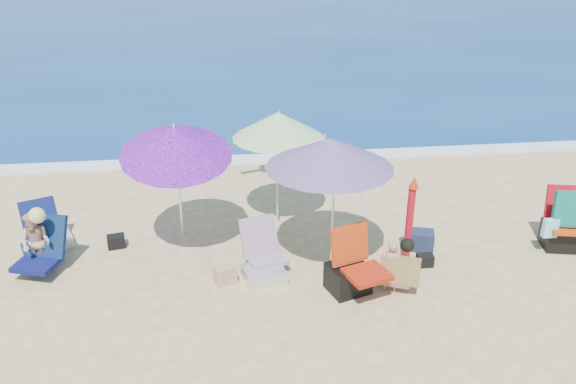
{
  "coord_description": "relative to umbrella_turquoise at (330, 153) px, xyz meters",
  "views": [
    {
      "loc": [
        -1.17,
        -6.43,
        4.54
      ],
      "look_at": [
        -0.3,
        1.0,
        1.1
      ],
      "focal_mm": 36.01,
      "sensor_mm": 36.0,
      "label": 1
    }
  ],
  "objects": [
    {
      "name": "ground",
      "position": [
        -0.23,
        -0.71,
        -1.78
      ],
      "size": [
        120.0,
        120.0,
        0.0
      ],
      "color": "#D8BC84",
      "rests_on": "ground"
    },
    {
      "name": "foam",
      "position": [
        -0.23,
        4.39,
        -1.76
      ],
      "size": [
        120.0,
        0.5,
        0.04
      ],
      "color": "white",
      "rests_on": "ground"
    },
    {
      "name": "umbrella_turquoise",
      "position": [
        0.0,
        0.0,
        0.0
      ],
      "size": [
        2.18,
        2.18,
        2.02
      ],
      "color": "white",
      "rests_on": "ground"
    },
    {
      "name": "umbrella_striped",
      "position": [
        -0.54,
        1.49,
        -0.07
      ],
      "size": [
        1.72,
        1.72,
        1.96
      ],
      "color": "silver",
      "rests_on": "ground"
    },
    {
      "name": "umbrella_blue",
      "position": [
        -2.08,
        0.66,
        0.03
      ],
      "size": [
        1.81,
        1.87,
        2.21
      ],
      "color": "white",
      "rests_on": "ground"
    },
    {
      "name": "furled_umbrella",
      "position": [
        1.17,
        -0.1,
        -1.01
      ],
      "size": [
        0.19,
        0.19,
        1.41
      ],
      "color": "#A90C1B",
      "rests_on": "ground"
    },
    {
      "name": "chair_navy",
      "position": [
        -4.18,
        1.05,
        -1.58
      ],
      "size": [
        0.79,
        1.05,
        0.75
      ],
      "color": "#0C1E46",
      "rests_on": "ground"
    },
    {
      "name": "chair_rainbow",
      "position": [
        -0.93,
        -0.08,
        -1.58
      ],
      "size": [
        0.71,
        0.9,
        0.76
      ],
      "color": "#C96E47",
      "rests_on": "ground"
    },
    {
      "name": "camp_chair_left",
      "position": [
        0.21,
        -0.66,
        -1.5
      ],
      "size": [
        0.84,
        0.87,
        0.95
      ],
      "color": "#9D200B",
      "rests_on": "ground"
    },
    {
      "name": "camp_chair_right",
      "position": [
        3.7,
        0.12,
        -1.42
      ],
      "size": [
        0.76,
        0.72,
        1.01
      ],
      "color": "#BC360D",
      "rests_on": "ground"
    },
    {
      "name": "person_center",
      "position": [
        0.81,
        -0.72,
        -1.41
      ],
      "size": [
        0.56,
        0.57,
        0.77
      ],
      "color": "#A97765",
      "rests_on": "ground"
    },
    {
      "name": "person_left",
      "position": [
        -4.1,
        0.35,
        -1.31
      ],
      "size": [
        0.79,
        0.82,
        1.04
      ],
      "color": "tan",
      "rests_on": "ground"
    },
    {
      "name": "bag_black_a",
      "position": [
        -3.14,
        0.94,
        -1.68
      ],
      "size": [
        0.3,
        0.24,
        0.19
      ],
      "color": "black",
      "rests_on": "ground"
    },
    {
      "name": "bag_tan",
      "position": [
        -1.48,
        -0.25,
        -1.66
      ],
      "size": [
        0.34,
        0.29,
        0.25
      ],
      "color": "tan",
      "rests_on": "ground"
    },
    {
      "name": "bag_navy_b",
      "position": [
        1.54,
        0.35,
        -1.64
      ],
      "size": [
        0.45,
        0.38,
        0.29
      ],
      "color": "#1B223C",
      "rests_on": "ground"
    },
    {
      "name": "bag_black_b",
      "position": [
        1.44,
        -0.15,
        -1.69
      ],
      "size": [
        0.24,
        0.17,
        0.18
      ],
      "color": "black",
      "rests_on": "ground"
    }
  ]
}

